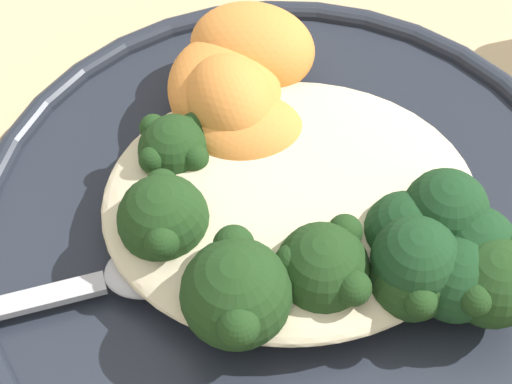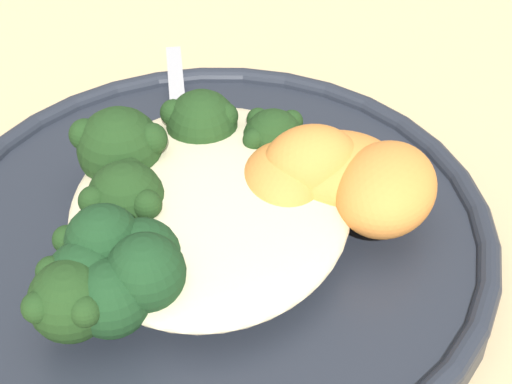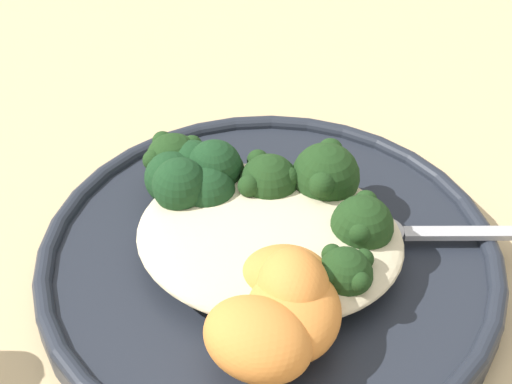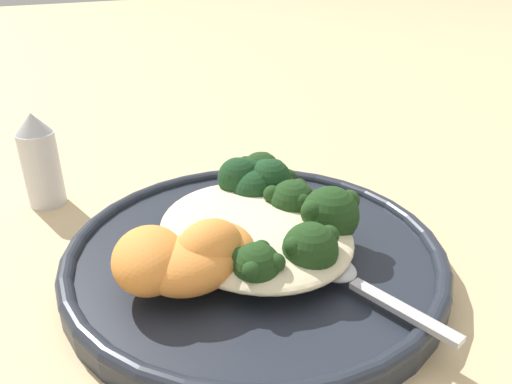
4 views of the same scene
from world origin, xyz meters
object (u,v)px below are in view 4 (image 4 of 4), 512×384
object	(u,v)px
plate	(250,256)
quinoa_mound	(250,231)
broccoli_stalk_1	(291,248)
broccoli_stalk_4	(264,196)
broccoli_stalk_2	(314,219)
broccoli_stalk_3	(279,207)
spoon	(343,275)
sweet_potato_chunk_1	(224,247)
sweet_potato_chunk_2	(149,260)
sweet_potato_chunk_0	(209,251)
broccoli_stalk_0	(248,261)
broccoli_stalk_5	(252,184)
sweet_potato_chunk_3	(192,264)
kale_tuft	(255,181)
salt_shaker	(40,161)

from	to	relation	value
plate	quinoa_mound	world-z (taller)	quinoa_mound
broccoli_stalk_1	broccoli_stalk_4	xyz separation A→B (m)	(0.08, -0.03, -0.00)
broccoli_stalk_1	broccoli_stalk_2	xyz separation A→B (m)	(0.02, -0.03, 0.00)
plate	broccoli_stalk_3	distance (m)	0.04
broccoli_stalk_4	spoon	size ratio (longest dim) A/B	0.96
spoon	sweet_potato_chunk_1	bearing A→B (deg)	-143.89
broccoli_stalk_3	spoon	xyz separation A→B (m)	(-0.08, 0.00, -0.01)
broccoli_stalk_1	quinoa_mound	bearing A→B (deg)	159.02
broccoli_stalk_3	sweet_potato_chunk_2	bearing A→B (deg)	-167.76
spoon	sweet_potato_chunk_0	bearing A→B (deg)	-134.75
sweet_potato_chunk_1	plate	bearing A→B (deg)	-61.20
broccoli_stalk_3	quinoa_mound	bearing A→B (deg)	-159.47
broccoli_stalk_0	sweet_potato_chunk_2	world-z (taller)	sweet_potato_chunk_2
broccoli_stalk_5	sweet_potato_chunk_1	bearing A→B (deg)	-168.79
quinoa_mound	sweet_potato_chunk_1	size ratio (longest dim) A/B	3.16
sweet_potato_chunk_3	spoon	bearing A→B (deg)	-116.75
broccoli_stalk_2	sweet_potato_chunk_1	bearing A→B (deg)	-157.57
broccoli_stalk_0	kale_tuft	world-z (taller)	kale_tuft
broccoli_stalk_5	broccoli_stalk_4	bearing A→B (deg)	-132.14
broccoli_stalk_5	broccoli_stalk_3	bearing A→B (deg)	-132.91
broccoli_stalk_1	sweet_potato_chunk_3	size ratio (longest dim) A/B	1.46
sweet_potato_chunk_1	sweet_potato_chunk_2	bearing A→B (deg)	84.18
broccoli_stalk_0	sweet_potato_chunk_1	distance (m)	0.02
sweet_potato_chunk_1	sweet_potato_chunk_3	bearing A→B (deg)	108.88
broccoli_stalk_0	broccoli_stalk_4	xyz separation A→B (m)	(0.07, -0.06, 0.00)
sweet_potato_chunk_2	sweet_potato_chunk_3	distance (m)	0.03
sweet_potato_chunk_1	sweet_potato_chunk_2	xyz separation A→B (m)	(0.01, 0.05, 0.00)
plate	broccoli_stalk_4	distance (m)	0.06
broccoli_stalk_5	sweet_potato_chunk_3	xyz separation A→B (m)	(-0.09, 0.09, 0.00)
kale_tuft	spoon	world-z (taller)	kale_tuft
plate	broccoli_stalk_3	xyz separation A→B (m)	(0.01, -0.03, 0.03)
broccoli_stalk_5	spoon	distance (m)	0.13
broccoli_stalk_1	salt_shaker	bearing A→B (deg)	175.92
broccoli_stalk_5	sweet_potato_chunk_0	world-z (taller)	sweet_potato_chunk_0
broccoli_stalk_0	broccoli_stalk_5	xyz separation A→B (m)	(0.10, -0.06, 0.00)
sweet_potato_chunk_1	spoon	xyz separation A→B (m)	(-0.05, -0.06, -0.01)
broccoli_stalk_3	broccoli_stalk_5	distance (m)	0.05
sweet_potato_chunk_0	broccoli_stalk_5	bearing A→B (deg)	-43.48
broccoli_stalk_1	kale_tuft	bearing A→B (deg)	132.02
broccoli_stalk_5	sweet_potato_chunk_1	xyz separation A→B (m)	(-0.08, 0.07, 0.00)
broccoli_stalk_0	broccoli_stalk_5	size ratio (longest dim) A/B	0.86
broccoli_stalk_0	broccoli_stalk_2	world-z (taller)	broccoli_stalk_2
sweet_potato_chunk_2	broccoli_stalk_3	bearing A→B (deg)	-78.62
broccoli_stalk_0	sweet_potato_chunk_2	bearing A→B (deg)	-117.38
sweet_potato_chunk_1	broccoli_stalk_0	bearing A→B (deg)	-161.74
broccoli_stalk_3	sweet_potato_chunk_3	xyz separation A→B (m)	(-0.04, 0.09, -0.00)
sweet_potato_chunk_2	quinoa_mound	bearing A→B (deg)	-82.03
broccoli_stalk_4	sweet_potato_chunk_0	size ratio (longest dim) A/B	2.23
plate	broccoli_stalk_5	xyz separation A→B (m)	(0.06, -0.04, 0.03)
broccoli_stalk_4	broccoli_stalk_5	size ratio (longest dim) A/B	1.04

